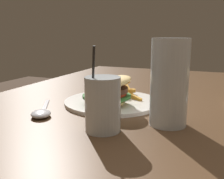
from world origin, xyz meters
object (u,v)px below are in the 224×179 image
at_px(meal_plate_near, 111,96).
at_px(beer_glass, 169,84).
at_px(spoon, 41,113).
at_px(juice_glass, 103,106).

relative_size(meal_plate_near, beer_glass, 1.44).
bearing_deg(beer_glass, spoon, -78.87).
bearing_deg(spoon, meal_plate_near, 110.56).
height_order(meal_plate_near, beer_glass, beer_glass).
distance_m(juice_glass, spoon, 0.19).
bearing_deg(meal_plate_near, juice_glass, 17.91).
distance_m(meal_plate_near, beer_glass, 0.21).
relative_size(meal_plate_near, juice_glass, 1.54).
relative_size(beer_glass, juice_glass, 1.07).
distance_m(meal_plate_near, spoon, 0.19).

